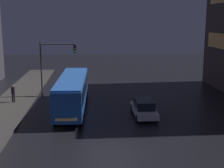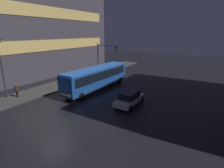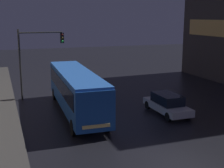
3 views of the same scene
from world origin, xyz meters
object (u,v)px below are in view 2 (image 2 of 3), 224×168
Objects in this scene: bus_near at (97,76)px; traffic_light_main at (105,55)px; pedestrian_near at (78,73)px; street_lamp_sidewalk at (1,59)px; car_taxi at (130,98)px; pedestrian_mid at (16,89)px.

bus_near is 1.93× the size of traffic_light_main.
pedestrian_near is 5.51m from traffic_light_main.
street_lamp_sidewalk reaches higher than pedestrian_near.
car_taxi is 13.83m from pedestrian_mid.
bus_near is 6.16m from traffic_light_main.
street_lamp_sidewalk is at bearing 52.17° from bus_near.
car_taxi is 12.04m from traffic_light_main.
pedestrian_mid is at bearing -126.14° from pedestrian_near.
car_taxi is 13.57m from pedestrian_near.
pedestrian_near is (-6.14, 2.86, -0.75)m from bus_near.
pedestrian_mid is at bearing 53.28° from bus_near.
street_lamp_sidewalk reaches higher than bus_near.
pedestrian_near is 12.07m from street_lamp_sidewalk.
traffic_light_main is (-8.55, 7.77, 3.42)m from car_taxi.
pedestrian_mid is 14.15m from traffic_light_main.
traffic_light_main is at bearing -42.29° from car_taxi.
car_taxi is at bearing -42.26° from traffic_light_main.
traffic_light_main is 0.86× the size of street_lamp_sidewalk.
street_lamp_sidewalk is (-1.09, -11.44, 3.69)m from pedestrian_near.
bus_near is 6.81m from pedestrian_near.
pedestrian_near reaches higher than car_taxi.
bus_near is 6.62× the size of pedestrian_near.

